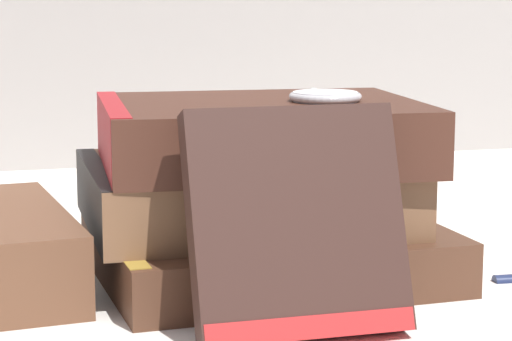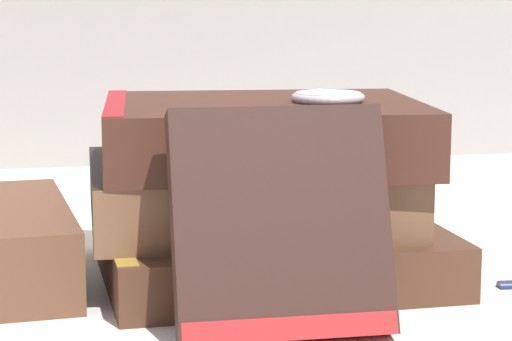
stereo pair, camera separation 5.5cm
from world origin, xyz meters
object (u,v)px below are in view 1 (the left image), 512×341
object	(u,v)px
book_leaning_front	(297,232)
reading_glasses	(164,217)
book_flat_middle	(234,193)
book_flat_top	(251,133)
book_flat_bottom	(259,251)
pocket_watch	(325,96)

from	to	relation	value
book_leaning_front	reading_glasses	xyz separation A→B (m)	(-0.01, 0.30, -0.05)
book_flat_middle	book_leaning_front	xyz separation A→B (m)	(0.00, -0.13, 0.00)
book_flat_middle	reading_glasses	bearing A→B (deg)	95.78
reading_glasses	book_leaning_front	bearing A→B (deg)	-73.53
book_leaning_front	book_flat_top	bearing A→B (deg)	86.03
book_flat_bottom	book_flat_middle	xyz separation A→B (m)	(-0.01, 0.01, 0.04)
book_flat_bottom	book_flat_top	world-z (taller)	book_flat_top
book_flat_middle	pocket_watch	bearing A→B (deg)	-19.45
book_flat_bottom	pocket_watch	size ratio (longest dim) A/B	4.44
book_flat_middle	book_flat_top	size ratio (longest dim) A/B	0.97
book_flat_top	book_leaning_front	world-z (taller)	book_leaning_front
book_flat_middle	book_flat_top	xyz separation A→B (m)	(0.01, -0.01, 0.04)
book_leaning_front	pocket_watch	bearing A→B (deg)	63.94
book_flat_top	reading_glasses	distance (m)	0.20
book_flat_bottom	reading_glasses	xyz separation A→B (m)	(-0.03, 0.18, -0.01)
book_leaning_front	reading_glasses	world-z (taller)	book_leaning_front
reading_glasses	book_flat_top	bearing A→B (deg)	-69.19
book_flat_top	book_flat_middle	bearing A→B (deg)	142.93
book_flat_bottom	book_flat_top	distance (m)	0.08
book_flat_bottom	pocket_watch	world-z (taller)	pocket_watch
pocket_watch	reading_glasses	distance (m)	0.23
pocket_watch	reading_glasses	size ratio (longest dim) A/B	0.42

